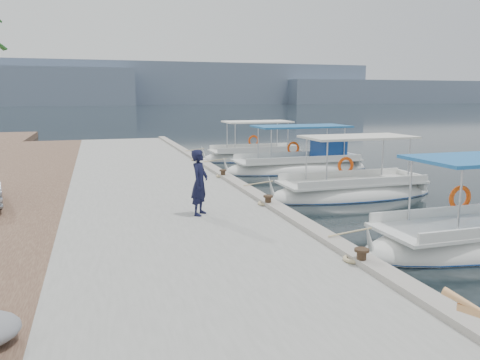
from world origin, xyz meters
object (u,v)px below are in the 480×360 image
(fishing_caique_c, at_px, (352,193))
(fisherman, at_px, (200,182))
(fishing_caique_d, at_px, (299,167))
(fishing_caique_b, at_px, (479,242))
(fishing_caique_e, at_px, (255,157))

(fishing_caique_c, height_order, fisherman, fisherman)
(fishing_caique_c, height_order, fishing_caique_d, same)
(fishing_caique_b, height_order, fishing_caique_d, same)
(fishing_caique_d, xyz_separation_m, fishing_caique_e, (-0.76, 4.54, -0.06))
(fishing_caique_b, bearing_deg, fishing_caique_e, 90.18)
(fishing_caique_d, bearing_deg, fishing_caique_e, 99.47)
(fishing_caique_e, bearing_deg, fishing_caique_b, -89.82)
(fishing_caique_b, relative_size, fishing_caique_d, 0.84)
(fishing_caique_e, distance_m, fisherman, 14.92)
(fishing_caique_b, xyz_separation_m, fisherman, (-6.24, 3.24, 1.26))
(fisherman, bearing_deg, fishing_caique_c, -32.66)
(fishing_caique_b, distance_m, fishing_caique_c, 6.11)
(fishing_caique_b, bearing_deg, fishing_caique_d, 86.70)
(fishing_caique_c, relative_size, fishing_caique_e, 1.04)
(fishing_caique_b, xyz_separation_m, fishing_caique_d, (0.70, 12.22, 0.06))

